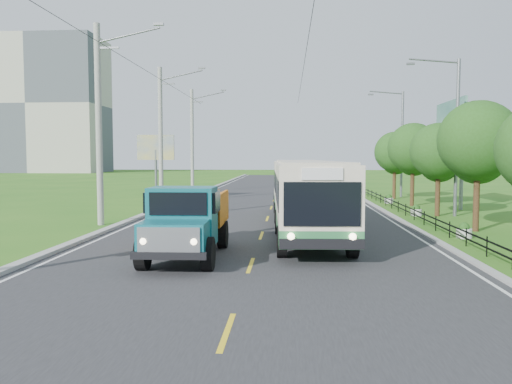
# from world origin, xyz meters

# --- Properties ---
(ground) EXTENTS (240.00, 240.00, 0.00)m
(ground) POSITION_xyz_m (0.00, 0.00, 0.00)
(ground) COLOR #2A6618
(ground) RESTS_ON ground
(road) EXTENTS (14.00, 120.00, 0.02)m
(road) POSITION_xyz_m (0.00, 20.00, 0.01)
(road) COLOR #28282B
(road) RESTS_ON ground
(curb_left) EXTENTS (0.40, 120.00, 0.15)m
(curb_left) POSITION_xyz_m (-7.20, 20.00, 0.07)
(curb_left) COLOR #9E9E99
(curb_left) RESTS_ON ground
(curb_right) EXTENTS (0.30, 120.00, 0.10)m
(curb_right) POSITION_xyz_m (7.15, 20.00, 0.05)
(curb_right) COLOR #9E9E99
(curb_right) RESTS_ON ground
(edge_line_left) EXTENTS (0.12, 120.00, 0.00)m
(edge_line_left) POSITION_xyz_m (-6.65, 20.00, 0.02)
(edge_line_left) COLOR silver
(edge_line_left) RESTS_ON road
(edge_line_right) EXTENTS (0.12, 120.00, 0.00)m
(edge_line_right) POSITION_xyz_m (6.65, 20.00, 0.02)
(edge_line_right) COLOR silver
(edge_line_right) RESTS_ON road
(centre_dash) EXTENTS (0.12, 2.20, 0.00)m
(centre_dash) POSITION_xyz_m (0.00, 0.00, 0.02)
(centre_dash) COLOR yellow
(centre_dash) RESTS_ON road
(railing_right) EXTENTS (0.04, 40.00, 0.60)m
(railing_right) POSITION_xyz_m (8.00, 14.00, 0.30)
(railing_right) COLOR black
(railing_right) RESTS_ON ground
(pole_near) EXTENTS (3.51, 0.32, 10.00)m
(pole_near) POSITION_xyz_m (-8.26, 9.00, 5.09)
(pole_near) COLOR gray
(pole_near) RESTS_ON ground
(pole_mid) EXTENTS (3.51, 0.32, 10.00)m
(pole_mid) POSITION_xyz_m (-8.26, 21.00, 5.09)
(pole_mid) COLOR gray
(pole_mid) RESTS_ON ground
(pole_far) EXTENTS (3.51, 0.32, 10.00)m
(pole_far) POSITION_xyz_m (-8.26, 33.00, 5.09)
(pole_far) COLOR gray
(pole_far) RESTS_ON ground
(tree_third) EXTENTS (3.60, 3.62, 6.00)m
(tree_third) POSITION_xyz_m (9.86, 8.14, 3.99)
(tree_third) COLOR #382314
(tree_third) RESTS_ON ground
(tree_fourth) EXTENTS (3.24, 3.31, 5.40)m
(tree_fourth) POSITION_xyz_m (9.86, 14.14, 3.59)
(tree_fourth) COLOR #382314
(tree_fourth) RESTS_ON ground
(tree_fifth) EXTENTS (3.48, 3.52, 5.80)m
(tree_fifth) POSITION_xyz_m (9.86, 20.14, 3.85)
(tree_fifth) COLOR #382314
(tree_fifth) RESTS_ON ground
(tree_back) EXTENTS (3.30, 3.36, 5.50)m
(tree_back) POSITION_xyz_m (9.86, 26.14, 3.65)
(tree_back) COLOR #382314
(tree_back) RESTS_ON ground
(streetlight_mid) EXTENTS (3.02, 0.20, 9.07)m
(streetlight_mid) POSITION_xyz_m (10.64, 14.00, 4.90)
(streetlight_mid) COLOR slate
(streetlight_mid) RESTS_ON ground
(streetlight_far) EXTENTS (3.02, 0.20, 9.07)m
(streetlight_far) POSITION_xyz_m (10.64, 28.00, 4.90)
(streetlight_far) COLOR slate
(streetlight_far) RESTS_ON ground
(planter_near) EXTENTS (0.64, 0.64, 0.67)m
(planter_near) POSITION_xyz_m (8.60, 6.00, 0.29)
(planter_near) COLOR silver
(planter_near) RESTS_ON ground
(planter_mid) EXTENTS (0.64, 0.64, 0.67)m
(planter_mid) POSITION_xyz_m (8.60, 14.00, 0.29)
(planter_mid) COLOR silver
(planter_mid) RESTS_ON ground
(planter_far) EXTENTS (0.64, 0.64, 0.67)m
(planter_far) POSITION_xyz_m (8.60, 22.00, 0.29)
(planter_far) COLOR silver
(planter_far) RESTS_ON ground
(billboard_left) EXTENTS (3.00, 0.20, 5.20)m
(billboard_left) POSITION_xyz_m (-9.50, 24.00, 3.87)
(billboard_left) COLOR slate
(billboard_left) RESTS_ON ground
(billboard_right) EXTENTS (0.24, 6.00, 7.30)m
(billboard_right) POSITION_xyz_m (12.30, 20.00, 5.34)
(billboard_right) COLOR slate
(billboard_right) RESTS_ON ground
(apartment_near) EXTENTS (28.00, 14.00, 30.00)m
(apartment_near) POSITION_xyz_m (-55.00, 95.00, 15.00)
(apartment_near) COLOR #B7B2A3
(apartment_near) RESTS_ON ground
(bus) EXTENTS (3.31, 16.50, 3.17)m
(bus) POSITION_xyz_m (1.89, 8.09, 1.90)
(bus) COLOR #2F7642
(bus) RESTS_ON ground
(dump_truck) EXTENTS (2.39, 5.88, 2.45)m
(dump_truck) POSITION_xyz_m (-2.25, 1.21, 1.39)
(dump_truck) COLOR #12616C
(dump_truck) RESTS_ON ground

